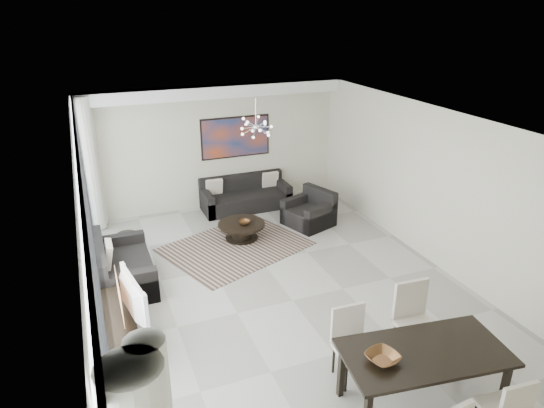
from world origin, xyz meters
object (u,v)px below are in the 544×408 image
coffee_table (242,230)px  television (127,299)px  sofa_main (245,198)px  tv_console (119,332)px  dining_table (424,357)px

coffee_table → television: bearing=-132.8°
coffee_table → television: (-2.56, -2.76, 0.63)m
coffee_table → television: size_ratio=0.94×
sofa_main → tv_console: sofa_main is taller
coffee_table → sofa_main: size_ratio=0.47×
tv_console → television: bearing=-26.5°
tv_console → dining_table: size_ratio=0.81×
television → dining_table: television is taller
sofa_main → television: bearing=-126.3°
tv_console → coffee_table: bearing=44.6°
television → dining_table: bearing=-137.6°
coffee_table → television: 3.81m
coffee_table → sofa_main: (0.62, 1.56, 0.06)m
coffee_table → dining_table: (0.55, -5.14, 0.53)m
television → dining_table: size_ratio=0.51×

